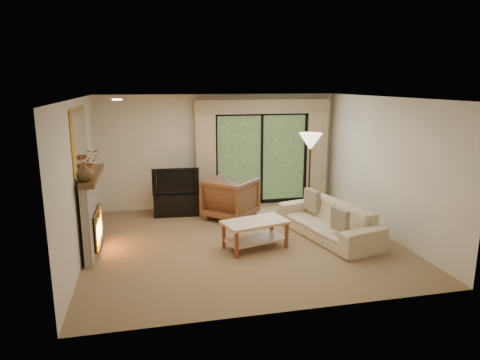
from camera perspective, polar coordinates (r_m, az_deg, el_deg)
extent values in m
plane|color=olive|center=(7.91, 0.48, -8.27)|extent=(5.50, 5.50, 0.00)
plane|color=white|center=(7.39, 0.51, 10.90)|extent=(5.50, 5.50, 0.00)
plane|color=beige|center=(9.96, -2.75, 3.87)|extent=(5.00, 0.00, 5.00)
plane|color=beige|center=(5.21, 6.70, -4.54)|extent=(5.00, 0.00, 5.00)
plane|color=beige|center=(7.44, -20.62, -0.02)|extent=(0.00, 5.00, 5.00)
plane|color=beige|center=(8.58, 18.70, 1.75)|extent=(0.00, 5.00, 5.00)
cube|color=tan|center=(9.76, -4.61, 3.07)|extent=(0.45, 0.18, 2.35)
cube|color=tan|center=(10.47, 10.21, 3.58)|extent=(0.45, 0.18, 2.35)
cube|color=#9C8462|center=(9.93, 3.11, 9.77)|extent=(3.20, 0.24, 0.32)
cube|color=black|center=(9.53, -8.47, -3.18)|extent=(1.00, 0.49, 0.49)
imported|color=black|center=(9.39, -8.58, -0.05)|extent=(1.01, 0.19, 0.58)
imported|color=brown|center=(9.14, -1.24, -2.41)|extent=(1.36, 1.36, 0.89)
imported|color=tan|center=(8.22, 11.66, -5.33)|extent=(1.35, 2.36, 0.65)
cube|color=#4D382B|center=(7.57, 13.18, -5.21)|extent=(0.19, 0.41, 0.39)
cube|color=#4D382B|center=(8.69, 9.57, -2.67)|extent=(0.20, 0.43, 0.42)
imported|color=#49331A|center=(6.99, -20.06, 1.07)|extent=(0.36, 0.36, 0.29)
imported|color=#994F17|center=(7.37, -19.71, 2.23)|extent=(0.49, 0.46, 0.44)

